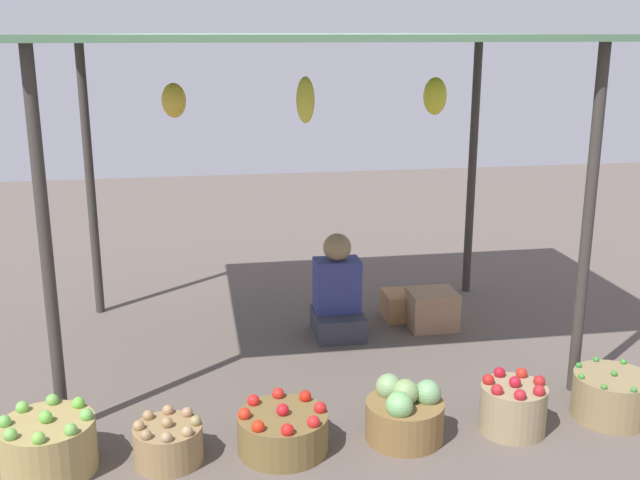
{
  "coord_description": "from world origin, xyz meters",
  "views": [
    {
      "loc": [
        -0.77,
        -5.09,
        2.22
      ],
      "look_at": [
        0.0,
        -0.54,
        0.95
      ],
      "focal_mm": 42.56,
      "sensor_mm": 36.0,
      "label": 1
    }
  ],
  "objects_px": {
    "vendor_person": "(337,296)",
    "basket_potatoes": "(168,442)",
    "basket_green_chilies": "(612,396)",
    "basket_cabbages": "(405,414)",
    "basket_red_apples": "(513,407)",
    "wooden_crate_stacked_rear": "(406,305)",
    "basket_red_tomatoes": "(283,431)",
    "wooden_crate_near_vendor": "(432,309)",
    "basket_green_apples": "(49,445)"
  },
  "relations": [
    {
      "from": "basket_green_apples",
      "to": "basket_red_tomatoes",
      "type": "xyz_separation_m",
      "value": [
        1.22,
        0.0,
        -0.03
      ]
    },
    {
      "from": "vendor_person",
      "to": "basket_red_tomatoes",
      "type": "relative_size",
      "value": 1.56
    },
    {
      "from": "basket_potatoes",
      "to": "basket_red_tomatoes",
      "type": "relative_size",
      "value": 0.74
    },
    {
      "from": "vendor_person",
      "to": "basket_green_apples",
      "type": "distance_m",
      "value": 2.43
    },
    {
      "from": "basket_green_apples",
      "to": "basket_green_chilies",
      "type": "relative_size",
      "value": 1.06
    },
    {
      "from": "basket_potatoes",
      "to": "basket_red_tomatoes",
      "type": "xyz_separation_m",
      "value": [
        0.62,
        0.01,
        0.0
      ]
    },
    {
      "from": "basket_cabbages",
      "to": "basket_red_tomatoes",
      "type": "bearing_deg",
      "value": -179.2
    },
    {
      "from": "basket_red_tomatoes",
      "to": "basket_cabbages",
      "type": "relative_size",
      "value": 1.13
    },
    {
      "from": "basket_green_apples",
      "to": "wooden_crate_stacked_rear",
      "type": "height_order",
      "value": "basket_green_apples"
    },
    {
      "from": "wooden_crate_stacked_rear",
      "to": "basket_red_tomatoes",
      "type": "bearing_deg",
      "value": -123.56
    },
    {
      "from": "basket_red_tomatoes",
      "to": "basket_red_apples",
      "type": "relative_size",
      "value": 1.32
    },
    {
      "from": "vendor_person",
      "to": "wooden_crate_stacked_rear",
      "type": "height_order",
      "value": "vendor_person"
    },
    {
      "from": "basket_green_chilies",
      "to": "wooden_crate_stacked_rear",
      "type": "height_order",
      "value": "basket_green_chilies"
    },
    {
      "from": "basket_green_apples",
      "to": "basket_red_apples",
      "type": "relative_size",
      "value": 1.29
    },
    {
      "from": "wooden_crate_near_vendor",
      "to": "basket_red_apples",
      "type": "bearing_deg",
      "value": -90.99
    },
    {
      "from": "basket_green_apples",
      "to": "wooden_crate_stacked_rear",
      "type": "distance_m",
      "value": 3.05
    },
    {
      "from": "basket_cabbages",
      "to": "wooden_crate_stacked_rear",
      "type": "relative_size",
      "value": 1.24
    },
    {
      "from": "vendor_person",
      "to": "basket_cabbages",
      "type": "distance_m",
      "value": 1.59
    },
    {
      "from": "basket_green_chilies",
      "to": "wooden_crate_stacked_rear",
      "type": "bearing_deg",
      "value": 112.77
    },
    {
      "from": "vendor_person",
      "to": "basket_red_tomatoes",
      "type": "distance_m",
      "value": 1.72
    },
    {
      "from": "basket_potatoes",
      "to": "basket_red_apples",
      "type": "bearing_deg",
      "value": 0.09
    },
    {
      "from": "basket_potatoes",
      "to": "wooden_crate_stacked_rear",
      "type": "height_order",
      "value": "basket_potatoes"
    },
    {
      "from": "basket_red_apples",
      "to": "basket_green_chilies",
      "type": "height_order",
      "value": "basket_red_apples"
    },
    {
      "from": "wooden_crate_stacked_rear",
      "to": "basket_potatoes",
      "type": "bearing_deg",
      "value": -134.78
    },
    {
      "from": "vendor_person",
      "to": "basket_red_apples",
      "type": "distance_m",
      "value": 1.76
    },
    {
      "from": "basket_red_apples",
      "to": "basket_green_chilies",
      "type": "distance_m",
      "value": 0.64
    },
    {
      "from": "basket_potatoes",
      "to": "vendor_person",
      "type": "bearing_deg",
      "value": 52.64
    },
    {
      "from": "basket_potatoes",
      "to": "wooden_crate_stacked_rear",
      "type": "relative_size",
      "value": 1.03
    },
    {
      "from": "vendor_person",
      "to": "basket_green_chilies",
      "type": "xyz_separation_m",
      "value": [
        1.36,
        -1.55,
        -0.16
      ]
    },
    {
      "from": "basket_potatoes",
      "to": "basket_cabbages",
      "type": "relative_size",
      "value": 0.83
    },
    {
      "from": "basket_potatoes",
      "to": "basket_cabbages",
      "type": "xyz_separation_m",
      "value": [
        1.31,
        0.02,
        0.04
      ]
    },
    {
      "from": "basket_cabbages",
      "to": "wooden_crate_stacked_rear",
      "type": "distance_m",
      "value": 1.9
    },
    {
      "from": "basket_cabbages",
      "to": "wooden_crate_near_vendor",
      "type": "distance_m",
      "value": 1.71
    },
    {
      "from": "basket_green_apples",
      "to": "basket_cabbages",
      "type": "bearing_deg",
      "value": 0.31
    },
    {
      "from": "basket_cabbages",
      "to": "basket_green_chilies",
      "type": "bearing_deg",
      "value": 1.43
    },
    {
      "from": "vendor_person",
      "to": "wooden_crate_stacked_rear",
      "type": "relative_size",
      "value": 2.19
    },
    {
      "from": "vendor_person",
      "to": "basket_potatoes",
      "type": "distance_m",
      "value": 2.03
    },
    {
      "from": "vendor_person",
      "to": "basket_red_apples",
      "type": "height_order",
      "value": "vendor_person"
    },
    {
      "from": "wooden_crate_near_vendor",
      "to": "basket_green_apples",
      "type": "bearing_deg",
      "value": -148.35
    },
    {
      "from": "basket_potatoes",
      "to": "basket_green_chilies",
      "type": "height_order",
      "value": "basket_green_chilies"
    },
    {
      "from": "basket_green_apples",
      "to": "vendor_person",
      "type": "bearing_deg",
      "value": 40.98
    },
    {
      "from": "basket_cabbages",
      "to": "wooden_crate_near_vendor",
      "type": "height_order",
      "value": "basket_cabbages"
    },
    {
      "from": "wooden_crate_stacked_rear",
      "to": "vendor_person",
      "type": "bearing_deg",
      "value": -158.3
    },
    {
      "from": "basket_cabbages",
      "to": "wooden_crate_stacked_rear",
      "type": "bearing_deg",
      "value": 73.9
    },
    {
      "from": "vendor_person",
      "to": "basket_red_tomatoes",
      "type": "bearing_deg",
      "value": -110.95
    },
    {
      "from": "basket_red_apples",
      "to": "wooden_crate_near_vendor",
      "type": "xyz_separation_m",
      "value": [
        0.03,
        1.6,
        0.0
      ]
    },
    {
      "from": "vendor_person",
      "to": "wooden_crate_near_vendor",
      "type": "relative_size",
      "value": 2.16
    },
    {
      "from": "basket_green_apples",
      "to": "basket_potatoes",
      "type": "distance_m",
      "value": 0.61
    },
    {
      "from": "basket_potatoes",
      "to": "basket_green_chilies",
      "type": "relative_size",
      "value": 0.8
    },
    {
      "from": "basket_cabbages",
      "to": "basket_red_apples",
      "type": "relative_size",
      "value": 1.17
    }
  ]
}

